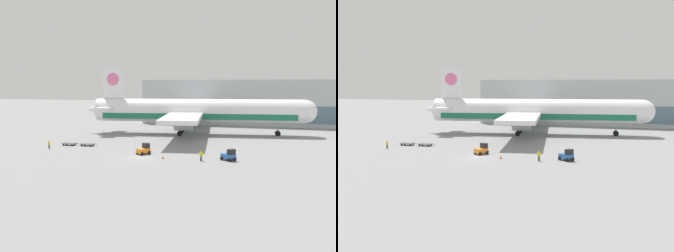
{
  "view_description": "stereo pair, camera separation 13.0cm",
  "coord_description": "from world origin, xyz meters",
  "views": [
    {
      "loc": [
        22.85,
        -60.43,
        12.9
      ],
      "look_at": [
        1.16,
        14.36,
        4.0
      ],
      "focal_mm": 40.0,
      "sensor_mm": 36.0,
      "label": 1
    },
    {
      "loc": [
        22.97,
        -60.4,
        12.9
      ],
      "look_at": [
        1.16,
        14.36,
        4.0
      ],
      "focal_mm": 40.0,
      "sensor_mm": 36.0,
      "label": 2
    }
  ],
  "objects": [
    {
      "name": "baggage_tug_mid",
      "position": [
        15.51,
        1.66,
        0.88
      ],
      "size": [
        2.81,
        2.6,
        2.0
      ],
      "rotation": [
        0.0,
        0.0,
        -0.6
      ],
      "color": "#2D66B7",
      "rests_on": "ground_plane"
    },
    {
      "name": "terminal_building",
      "position": [
        26.03,
        62.62,
        6.99
      ],
      "size": [
        90.0,
        18.2,
        14.0
      ],
      "color": "#B2B7BC",
      "rests_on": "ground_plane"
    },
    {
      "name": "baggage_tug_foreground",
      "position": [
        -0.14,
        3.08,
        0.88
      ],
      "size": [
        2.57,
        2.82,
        2.0
      ],
      "rotation": [
        0.0,
        0.0,
        1.0
      ],
      "color": "orange",
      "rests_on": "ground_plane"
    },
    {
      "name": "traffic_cone_near",
      "position": [
        4.36,
        0.16,
        0.31
      ],
      "size": [
        0.4,
        0.4,
        0.65
      ],
      "color": "black",
      "rests_on": "ground_plane"
    },
    {
      "name": "baggage_dolly_second",
      "position": [
        -14.52,
        8.38,
        0.39
      ],
      "size": [
        3.73,
        1.6,
        0.48
      ],
      "rotation": [
        0.0,
        0.0,
        0.03
      ],
      "color": "#56565B",
      "rests_on": "ground_plane"
    },
    {
      "name": "ground_plane",
      "position": [
        0.0,
        0.0,
        0.0
      ],
      "size": [
        400.0,
        400.0,
        0.0
      ],
      "primitive_type": "plane",
      "color": "gray"
    },
    {
      "name": "ground_crew_far",
      "position": [
        -20.23,
        3.31,
        0.97
      ],
      "size": [
        0.54,
        0.34,
        1.66
      ],
      "rotation": [
        0.0,
        0.0,
        5.9
      ],
      "color": "black",
      "rests_on": "ground_plane"
    },
    {
      "name": "baggage_dolly_lead",
      "position": [
        -18.55,
        8.07,
        0.39
      ],
      "size": [
        3.73,
        1.6,
        0.48
      ],
      "rotation": [
        0.0,
        0.0,
        0.03
      ],
      "color": "#56565B",
      "rests_on": "ground_plane"
    },
    {
      "name": "ground_crew_near",
      "position": [
        11.08,
        -0.05,
        1.02
      ],
      "size": [
        0.52,
        0.35,
        1.74
      ],
      "rotation": [
        0.0,
        0.0,
        0.44
      ],
      "color": "black",
      "rests_on": "ground_plane"
    },
    {
      "name": "airplane_main",
      "position": [
        3.08,
        31.79,
        5.84
      ],
      "size": [
        57.85,
        48.65,
        17.0
      ],
      "rotation": [
        0.0,
        0.0,
        0.14
      ],
      "color": "white",
      "rests_on": "ground_plane"
    }
  ]
}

